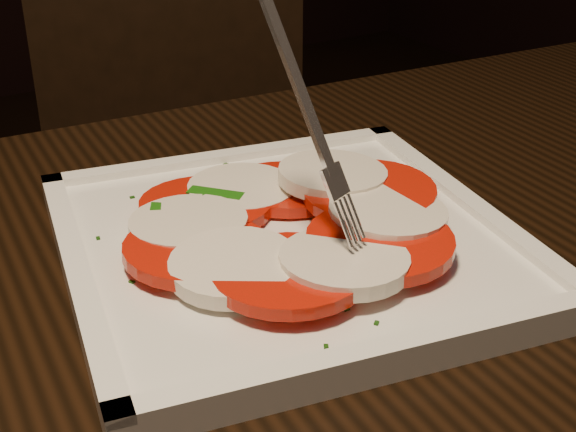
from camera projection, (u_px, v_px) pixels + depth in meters
table at (425, 418)px, 0.55m from camera, size 1.26×0.89×0.75m
chair at (180, 159)px, 1.24m from camera, size 0.54×0.54×0.93m
plate at (288, 245)px, 0.54m from camera, size 0.34×0.34×0.01m
caprese_salad at (288, 221)px, 0.53m from camera, size 0.24×0.25×0.03m
fork at (297, 113)px, 0.47m from camera, size 0.06×0.08×0.15m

